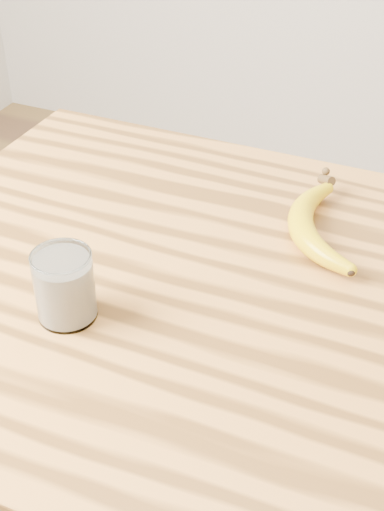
% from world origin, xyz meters
% --- Properties ---
extents(table, '(1.20, 0.80, 0.90)m').
position_xyz_m(table, '(0.00, 0.00, 0.77)').
color(table, '#B97833').
rests_on(table, ground).
extents(smoothie_glass, '(0.08, 0.08, 0.10)m').
position_xyz_m(smoothie_glass, '(-0.25, -0.13, 0.95)').
color(smoothie_glass, white).
rests_on(smoothie_glass, table).
extents(banana, '(0.23, 0.34, 0.04)m').
position_xyz_m(banana, '(-0.03, 0.16, 0.92)').
color(banana, '#D3AD07').
rests_on(banana, table).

